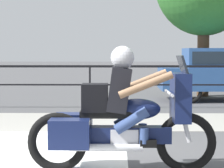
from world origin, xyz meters
TOP-DOWN VIEW (x-y plane):
  - ground_plane at (0.00, 0.00)m, footprint 120.00×120.00m
  - sidewalk_band at (0.00, 3.40)m, footprint 44.00×2.40m
  - crosswalk_band at (-0.46, -0.20)m, footprint 2.63×6.00m
  - fence_railing at (0.00, 5.54)m, footprint 36.00×0.05m
  - motorcycle at (0.76, -0.55)m, footprint 2.35×0.76m

SIDE VIEW (x-z plane):
  - ground_plane at x=0.00m, z-range 0.00..0.00m
  - crosswalk_band at x=-0.46m, z-range 0.00..0.01m
  - sidewalk_band at x=0.00m, z-range 0.00..0.01m
  - motorcycle at x=0.76m, z-range -0.09..1.48m
  - fence_railing at x=0.00m, z-range 0.33..1.48m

